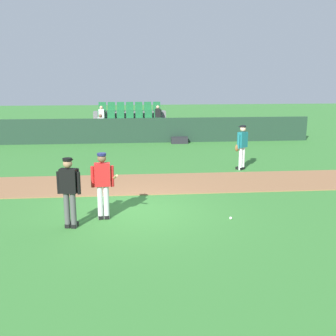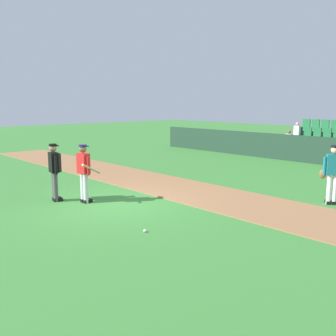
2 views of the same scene
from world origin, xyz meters
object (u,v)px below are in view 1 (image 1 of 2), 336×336
umpire_home_plate (69,189)px  runner_teal_jersey (242,146)px  batter_red_jersey (103,183)px  equipment_bag (179,140)px  baseball (231,218)px

umpire_home_plate → runner_teal_jersey: 8.26m
batter_red_jersey → equipment_bag: size_ratio=1.96×
baseball → umpire_home_plate: bearing=-177.4°
runner_teal_jersey → baseball: bearing=-107.7°
batter_red_jersey → umpire_home_plate: size_ratio=1.00×
runner_teal_jersey → baseball: (-1.79, -5.62, -0.93)m
batter_red_jersey → equipment_bag: (3.40, 11.74, -0.79)m
batter_red_jersey → umpire_home_plate: 0.95m
batter_red_jersey → runner_teal_jersey: same height
umpire_home_plate → baseball: bearing=2.6°
batter_red_jersey → runner_teal_jersey: bearing=45.9°
equipment_bag → batter_red_jersey: bearing=-106.2°
runner_teal_jersey → baseball: runner_teal_jersey is taller
umpire_home_plate → equipment_bag: (4.18, 12.29, -0.82)m
runner_teal_jersey → baseball: size_ratio=23.78×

